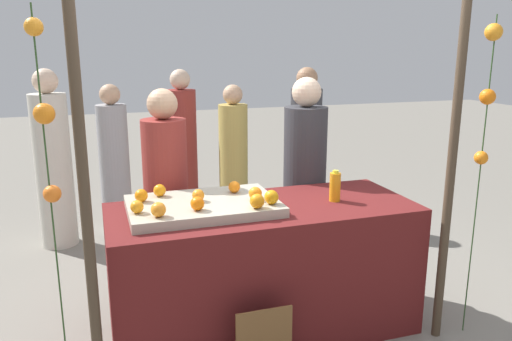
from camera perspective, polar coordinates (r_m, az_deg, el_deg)
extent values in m
plane|color=gray|center=(3.56, 0.79, -17.34)|extent=(24.00, 24.00, 0.00)
cube|color=#5B1919|center=(3.36, 0.81, -11.07)|extent=(1.95, 0.79, 0.86)
cube|color=#B2AD99|center=(3.13, -6.01, -4.02)|extent=(0.91, 0.59, 0.06)
sphere|color=orange|center=(2.96, 0.13, -3.49)|extent=(0.09, 0.09, 0.09)
sphere|color=orange|center=(3.12, -6.56, -2.81)|extent=(0.08, 0.08, 0.08)
sphere|color=orange|center=(2.87, -10.99, -4.37)|extent=(0.09, 0.09, 0.09)
sphere|color=orange|center=(3.04, 1.74, -3.04)|extent=(0.09, 0.09, 0.09)
sphere|color=orange|center=(3.28, -2.48, -1.87)|extent=(0.08, 0.08, 0.08)
sphere|color=orange|center=(2.96, -13.32, -4.02)|extent=(0.08, 0.08, 0.08)
sphere|color=orange|center=(3.26, -10.86, -2.22)|extent=(0.08, 0.08, 0.08)
sphere|color=orange|center=(2.95, -6.66, -3.74)|extent=(0.08, 0.08, 0.08)
sphere|color=orange|center=(3.12, -0.08, -2.62)|extent=(0.08, 0.08, 0.08)
sphere|color=orange|center=(3.16, -12.86, -2.78)|extent=(0.08, 0.08, 0.08)
cylinder|color=orange|center=(3.33, 8.93, -1.86)|extent=(0.07, 0.07, 0.19)
cylinder|color=yellow|center=(3.31, 9.00, -0.14)|extent=(0.04, 0.04, 0.02)
cylinder|color=maroon|center=(3.70, -10.04, -4.75)|extent=(0.31, 0.31, 1.36)
sphere|color=tan|center=(3.53, -10.58, 7.42)|extent=(0.21, 0.21, 0.21)
cylinder|color=#333338|center=(3.93, 5.47, -3.08)|extent=(0.33, 0.33, 1.41)
sphere|color=beige|center=(3.78, 5.75, 8.83)|extent=(0.22, 0.22, 0.22)
cylinder|color=maroon|center=(5.61, -8.31, 1.90)|extent=(0.32, 0.32, 1.40)
sphere|color=beige|center=(5.50, -8.61, 10.16)|extent=(0.22, 0.22, 0.22)
cylinder|color=#99999E|center=(5.29, -15.69, 0.20)|extent=(0.30, 0.30, 1.29)
sphere|color=tan|center=(5.17, -16.23, 8.28)|extent=(0.20, 0.20, 0.20)
cylinder|color=#333338|center=(5.41, 5.59, 1.66)|extent=(0.33, 0.33, 1.42)
sphere|color=#A87A59|center=(5.30, 5.80, 10.39)|extent=(0.22, 0.22, 0.22)
cylinder|color=tan|center=(5.22, -2.56, 0.47)|extent=(0.30, 0.30, 1.28)
sphere|color=tan|center=(5.10, -2.65, 8.59)|extent=(0.20, 0.20, 0.20)
cylinder|color=beige|center=(5.04, -21.90, -0.09)|extent=(0.33, 0.33, 1.44)
sphere|color=beige|center=(4.93, -22.77, 9.33)|extent=(0.22, 0.22, 0.22)
cylinder|color=#473828|center=(2.55, -18.77, -3.31)|extent=(0.06, 0.06, 2.25)
cylinder|color=#473828|center=(3.27, 21.22, 0.17)|extent=(0.06, 0.06, 2.25)
cylinder|color=#2D4C23|center=(2.57, -21.93, -6.10)|extent=(0.01, 0.01, 2.03)
sphere|color=orange|center=(2.43, -23.87, 14.65)|extent=(0.08, 0.08, 0.08)
sphere|color=orange|center=(2.44, -22.86, 5.95)|extent=(0.09, 0.09, 0.09)
sphere|color=orange|center=(2.51, -22.08, -2.46)|extent=(0.08, 0.08, 0.08)
cylinder|color=#2D4C23|center=(3.42, 23.89, -1.44)|extent=(0.01, 0.01, 2.03)
sphere|color=orange|center=(3.32, 25.31, 13.98)|extent=(0.10, 0.10, 0.10)
sphere|color=orange|center=(3.32, 24.74, 7.59)|extent=(0.09, 0.09, 0.09)
sphere|color=orange|center=(3.38, 24.13, 1.33)|extent=(0.08, 0.08, 0.08)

